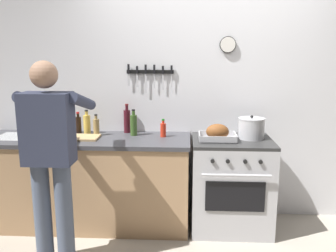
{
  "coord_description": "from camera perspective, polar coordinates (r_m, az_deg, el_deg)",
  "views": [
    {
      "loc": [
        -0.22,
        -2.36,
        1.72
      ],
      "look_at": [
        -0.39,
        0.85,
        1.05
      ],
      "focal_mm": 38.29,
      "sensor_mm": 36.0,
      "label": 1
    }
  ],
  "objects": [
    {
      "name": "wall_back",
      "position": [
        3.74,
        6.42,
        5.19
      ],
      "size": [
        6.0,
        0.13,
        2.6
      ],
      "color": "silver",
      "rests_on": "ground"
    },
    {
      "name": "counter_block",
      "position": [
        3.72,
        -12.73,
        -8.45
      ],
      "size": [
        2.03,
        0.65,
        0.9
      ],
      "color": "tan",
      "rests_on": "ground"
    },
    {
      "name": "stove",
      "position": [
        3.61,
        9.97,
        -9.07
      ],
      "size": [
        0.76,
        0.67,
        0.9
      ],
      "color": "#BCBCC1",
      "rests_on": "ground"
    },
    {
      "name": "person_cook",
      "position": [
        2.98,
        -18.24,
        -3.84
      ],
      "size": [
        0.51,
        0.63,
        1.66
      ],
      "rotation": [
        0.0,
        0.0,
        1.52
      ],
      "color": "#4C566B",
      "rests_on": "ground"
    },
    {
      "name": "roasting_pan",
      "position": [
        3.41,
        7.88,
        -1.17
      ],
      "size": [
        0.35,
        0.26,
        0.16
      ],
      "color": "#B7B7BC",
      "rests_on": "stove"
    },
    {
      "name": "stock_pot",
      "position": [
        3.54,
        13.11,
        -0.34
      ],
      "size": [
        0.25,
        0.25,
        0.23
      ],
      "color": "#B7B7BC",
      "rests_on": "stove"
    },
    {
      "name": "cutting_board",
      "position": [
        3.57,
        -13.81,
        -1.77
      ],
      "size": [
        0.36,
        0.24,
        0.02
      ],
      "primitive_type": "cube",
      "color": "tan",
      "rests_on": "counter_block"
    },
    {
      "name": "bottle_soy_sauce",
      "position": [
        3.8,
        -14.08,
        0.28
      ],
      "size": [
        0.06,
        0.06,
        0.22
      ],
      "color": "black",
      "rests_on": "counter_block"
    },
    {
      "name": "bottle_vinegar",
      "position": [
        3.65,
        -11.34,
        -0.1
      ],
      "size": [
        0.06,
        0.06,
        0.21
      ],
      "color": "#997F4C",
      "rests_on": "counter_block"
    },
    {
      "name": "bottle_hot_sauce",
      "position": [
        3.52,
        -0.77,
        -0.56
      ],
      "size": [
        0.06,
        0.06,
        0.18
      ],
      "color": "red",
      "rests_on": "counter_block"
    },
    {
      "name": "bottle_cooking_oil",
      "position": [
        3.74,
        -12.78,
        0.35
      ],
      "size": [
        0.07,
        0.07,
        0.25
      ],
      "color": "gold",
      "rests_on": "counter_block"
    },
    {
      "name": "bottle_olive_oil",
      "position": [
        3.59,
        -5.49,
        0.24
      ],
      "size": [
        0.07,
        0.07,
        0.26
      ],
      "color": "#385623",
      "rests_on": "counter_block"
    },
    {
      "name": "bottle_wine_red",
      "position": [
        3.72,
        -6.53,
        0.86
      ],
      "size": [
        0.07,
        0.07,
        0.3
      ],
      "color": "#47141E",
      "rests_on": "counter_block"
    }
  ]
}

